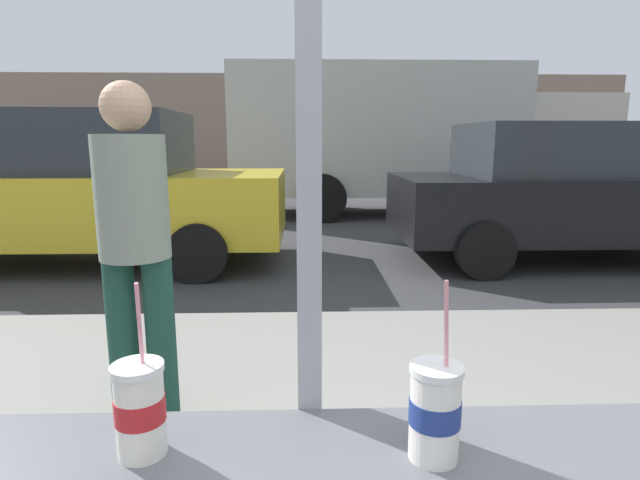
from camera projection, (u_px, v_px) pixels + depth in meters
name	position (u px, v px, depth m)	size (l,w,h in m)	color
ground_plane	(304.00, 226.00, 9.06)	(60.00, 60.00, 0.00)	#38383A
sidewalk_strip	(307.00, 408.00, 2.77)	(16.00, 2.80, 0.12)	gray
building_facade_far	(303.00, 126.00, 22.45)	(28.00, 1.20, 4.29)	gray
soda_cup_left	(140.00, 408.00, 0.90)	(0.09, 0.09, 0.33)	silver
soda_cup_right	(435.00, 410.00, 0.89)	(0.09, 0.09, 0.33)	white
parked_car_yellow	(91.00, 189.00, 6.15)	(4.55, 2.07, 1.83)	gold
parked_car_black	(559.00, 192.00, 6.35)	(4.10, 2.05, 1.70)	black
box_truck	(409.00, 136.00, 10.25)	(7.32, 2.44, 2.89)	beige
pedestrian	(135.00, 238.00, 2.33)	(0.32, 0.32, 1.63)	#1C4338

